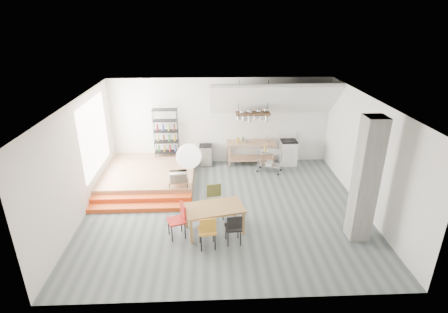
{
  "coord_description": "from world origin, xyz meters",
  "views": [
    {
      "loc": [
        -0.43,
        -8.86,
        5.37
      ],
      "look_at": [
        -0.01,
        0.8,
        1.32
      ],
      "focal_mm": 28.0,
      "sensor_mm": 36.0,
      "label": 1
    }
  ],
  "objects_px": {
    "stove": "(288,152)",
    "dining_table": "(214,210)",
    "mini_fridge": "(206,155)",
    "rolling_cart": "(270,158)"
  },
  "relations": [
    {
      "from": "stove",
      "to": "mini_fridge",
      "type": "bearing_deg",
      "value": 179.18
    },
    {
      "from": "dining_table",
      "to": "mini_fridge",
      "type": "xyz_separation_m",
      "value": [
        -0.24,
        4.3,
        -0.25
      ]
    },
    {
      "from": "rolling_cart",
      "to": "mini_fridge",
      "type": "relative_size",
      "value": 1.2
    },
    {
      "from": "dining_table",
      "to": "mini_fridge",
      "type": "height_order",
      "value": "mini_fridge"
    },
    {
      "from": "stove",
      "to": "dining_table",
      "type": "distance_m",
      "value": 5.12
    },
    {
      "from": "stove",
      "to": "dining_table",
      "type": "height_order",
      "value": "stove"
    },
    {
      "from": "dining_table",
      "to": "mini_fridge",
      "type": "bearing_deg",
      "value": 80.19
    },
    {
      "from": "dining_table",
      "to": "mini_fridge",
      "type": "distance_m",
      "value": 4.31
    },
    {
      "from": "stove",
      "to": "rolling_cart",
      "type": "bearing_deg",
      "value": -140.05
    },
    {
      "from": "dining_table",
      "to": "rolling_cart",
      "type": "bearing_deg",
      "value": 47.37
    }
  ]
}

